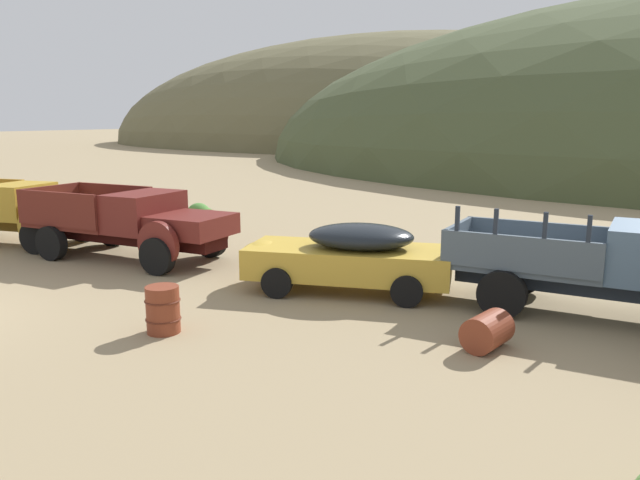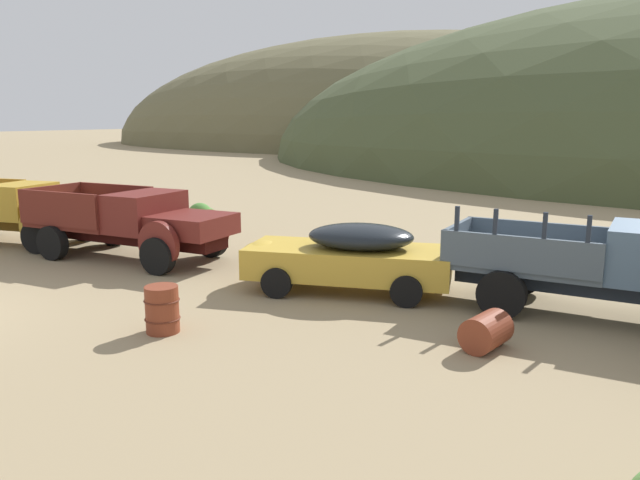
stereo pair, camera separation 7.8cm
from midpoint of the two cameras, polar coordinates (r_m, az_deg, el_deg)
name	(u,v)px [view 2 (the right image)]	position (r m, az deg, el deg)	size (l,w,h in m)	color
hill_distant	(391,146)	(87.98, 6.58, 8.57)	(91.31, 50.91, 29.75)	brown
truck_mustard	(18,212)	(21.53, -25.79, 2.36)	(6.61, 3.35, 1.91)	#593D12
truck_oxblood	(142,224)	(17.85, -15.87, 1.45)	(6.25, 2.86, 1.91)	black
car_faded_yellow	(343,256)	(14.13, 2.24, -1.45)	(5.12, 3.07, 1.57)	gold
oil_drum_by_truck	(486,332)	(11.10, 15.14, -8.09)	(0.77, 0.96, 0.63)	brown
oil_drum_foreground	(162,309)	(11.86, -14.06, -6.16)	(0.65, 0.65, 0.87)	brown
bush_front_right	(203,219)	(23.04, -10.59, 1.94)	(1.09, 1.09, 1.11)	#4C8438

